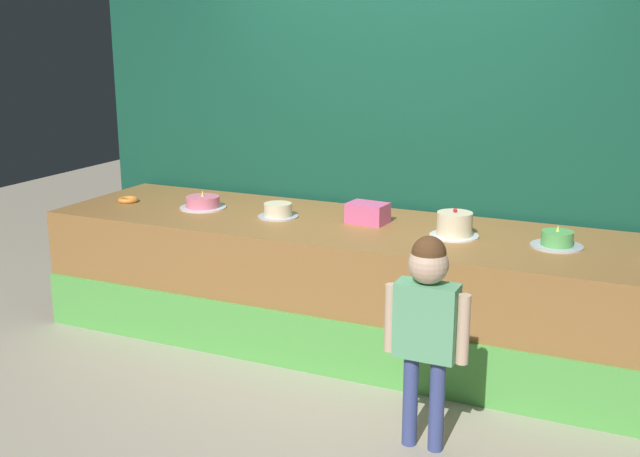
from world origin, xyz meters
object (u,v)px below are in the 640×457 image
Objects in this scene: cake_left at (278,211)px; pink_box at (368,213)px; child_figure at (427,314)px; cake_right at (557,240)px; cake_center at (454,225)px; cake_far_left at (203,203)px; donut at (128,200)px.

pink_box is at bearing 9.91° from cake_left.
cake_left is (-1.33, 1.05, 0.14)m from child_figure.
pink_box is 0.84× the size of cake_right.
cake_center is at bearing 0.29° from cake_left.
pink_box is 1.17m from cake_far_left.
pink_box is at bearing 170.66° from cake_center.
cake_center is (0.58, -0.10, 0.01)m from pink_box.
cake_center reaches higher than cake_left.
cake_far_left is at bearing 178.60° from cake_left.
cake_center is (1.17, 0.01, 0.03)m from cake_left.
cake_left is (0.58, -0.01, 0.00)m from cake_far_left.
cake_right is (1.75, 0.03, -0.00)m from cake_left.
cake_far_left is at bearing -175.70° from pink_box.
cake_right is at bearing 1.01° from cake_left.
donut is at bearing -175.19° from pink_box.
cake_center is (1.75, -0.01, 0.03)m from cake_far_left.
cake_center reaches higher than cake_far_left.
donut is at bearing -174.16° from cake_far_left.
pink_box is at bearing 4.81° from donut.
child_figure is 4.35× the size of pink_box.
child_figure reaches higher than donut.
cake_right is at bearing -3.49° from pink_box.
cake_right reaches higher than cake_far_left.
pink_box is 0.77× the size of cake_far_left.
pink_box reaches higher than donut.
cake_left is at bearing -179.71° from cake_center.
child_figure is 3.64× the size of cake_right.
child_figure reaches higher than cake_center.
cake_right is (1.17, -0.07, -0.02)m from pink_box.
cake_right is at bearing 0.41° from cake_far_left.
cake_far_left is 1.20× the size of cake_left.
donut is 1.17m from cake_left.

